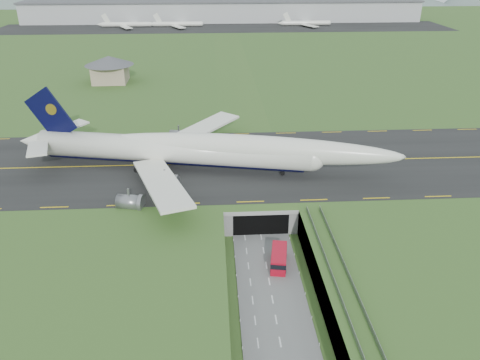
{
  "coord_description": "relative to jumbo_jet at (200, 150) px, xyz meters",
  "views": [
    {
      "loc": [
        -9.49,
        -77.09,
        55.37
      ],
      "look_at": [
        -3.79,
        20.0,
        7.57
      ],
      "focal_mm": 35.0,
      "sensor_mm": 36.0,
      "label": 1
    }
  ],
  "objects": [
    {
      "name": "ground",
      "position": [
        13.19,
        -29.14,
        -11.5
      ],
      "size": [
        900.0,
        900.0,
        0.0
      ],
      "primitive_type": "plane",
      "color": "#325722",
      "rests_on": "ground"
    },
    {
      "name": "trench_road",
      "position": [
        13.19,
        -36.64,
        -11.4
      ],
      "size": [
        12.0,
        75.0,
        0.2
      ],
      "primitive_type": "cube",
      "color": "slate",
      "rests_on": "ground"
    },
    {
      "name": "jumbo_jet",
      "position": [
        0.0,
        0.0,
        0.0
      ],
      "size": [
        95.54,
        60.46,
        20.43
      ],
      "rotation": [
        0.0,
        0.0,
        -0.21
      ],
      "color": "white",
      "rests_on": "ground"
    },
    {
      "name": "taxiway",
      "position": [
        13.19,
        3.86,
        -5.41
      ],
      "size": [
        800.0,
        44.0,
        0.18
      ],
      "primitive_type": "cube",
      "color": "black",
      "rests_on": "airfield_deck"
    },
    {
      "name": "airfield_deck",
      "position": [
        13.19,
        -29.14,
        -8.5
      ],
      "size": [
        800.0,
        800.0,
        6.0
      ],
      "primitive_type": "cube",
      "color": "gray",
      "rests_on": "ground"
    },
    {
      "name": "tunnel_portal",
      "position": [
        13.19,
        -12.42,
        -8.17
      ],
      "size": [
        17.0,
        22.3,
        6.0
      ],
      "color": "gray",
      "rests_on": "ground"
    },
    {
      "name": "cargo_terminal",
      "position": [
        13.05,
        270.28,
        2.46
      ],
      "size": [
        320.0,
        67.0,
        15.6
      ],
      "color": "#B2B2B2",
      "rests_on": "ground"
    },
    {
      "name": "service_building",
      "position": [
        -38.68,
        89.91,
        0.9
      ],
      "size": [
        20.1,
        20.1,
        10.8
      ],
      "rotation": [
        0.0,
        0.0,
        0.02
      ],
      "color": "tan",
      "rests_on": "ground"
    },
    {
      "name": "shuttle_tram",
      "position": [
        15.62,
        -32.07,
        -9.76
      ],
      "size": [
        4.21,
        8.16,
        3.17
      ],
      "rotation": [
        0.0,
        0.0,
        -0.17
      ],
      "color": "#AE0B1F",
      "rests_on": "ground"
    },
    {
      "name": "guideway",
      "position": [
        24.19,
        -48.25,
        -6.18
      ],
      "size": [
        3.0,
        53.0,
        7.05
      ],
      "color": "#A8A8A3",
      "rests_on": "ground"
    },
    {
      "name": "distant_hills",
      "position": [
        77.57,
        400.86,
        -15.5
      ],
      "size": [
        700.0,
        91.0,
        60.0
      ],
      "color": "slate",
      "rests_on": "ground"
    }
  ]
}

